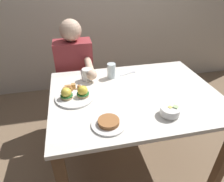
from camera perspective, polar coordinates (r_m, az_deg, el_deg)
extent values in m
plane|color=#7F664C|center=(1.93, 5.22, -19.37)|extent=(6.00, 6.00, 0.00)
cube|color=white|center=(1.44, 6.62, -1.05)|extent=(1.20, 0.90, 0.03)
cube|color=#3F7F51|center=(1.14, 12.95, -11.31)|extent=(1.20, 0.06, 0.00)
cube|color=#3F7F51|center=(1.77, 2.63, 6.23)|extent=(1.20, 0.06, 0.00)
cube|color=brown|center=(1.67, 29.48, -16.85)|extent=(0.06, 0.06, 0.71)
cube|color=brown|center=(1.92, -13.81, -5.80)|extent=(0.06, 0.06, 0.71)
cube|color=brown|center=(2.15, 16.72, -1.85)|extent=(0.06, 0.06, 0.71)
cylinder|color=white|center=(1.39, -10.58, -1.70)|extent=(0.27, 0.27, 0.01)
cylinder|color=tan|center=(1.38, -12.90, -1.63)|extent=(0.08, 0.08, 0.02)
cylinder|color=#236028|center=(1.37, -12.96, -1.22)|extent=(0.08, 0.08, 0.01)
sphere|color=yellow|center=(1.36, -13.07, -0.44)|extent=(0.07, 0.07, 0.07)
cylinder|color=tan|center=(1.37, -8.34, -1.11)|extent=(0.08, 0.08, 0.02)
cylinder|color=#286B2D|center=(1.37, -8.38, -0.69)|extent=(0.08, 0.08, 0.01)
sphere|color=yellow|center=(1.36, -8.45, 0.10)|extent=(0.07, 0.07, 0.07)
cube|color=#B77A42|center=(1.45, -12.17, 0.63)|extent=(0.03, 0.03, 0.03)
cube|color=#B77A42|center=(1.45, -12.13, 0.89)|extent=(0.03, 0.03, 0.04)
cube|color=#B77A42|center=(1.46, -12.85, 0.91)|extent=(0.03, 0.03, 0.03)
cube|color=#AD7038|center=(1.45, -13.47, 0.41)|extent=(0.03, 0.03, 0.03)
cube|color=tan|center=(1.47, -11.07, 1.38)|extent=(0.03, 0.03, 0.04)
cube|color=#AD7038|center=(1.46, -9.46, 1.13)|extent=(0.03, 0.03, 0.03)
cube|color=#B77A42|center=(1.44, -11.95, 0.37)|extent=(0.04, 0.04, 0.03)
cube|color=tan|center=(1.44, -7.90, 0.80)|extent=(0.03, 0.03, 0.03)
cylinder|color=white|center=(1.27, 16.15, -6.46)|extent=(0.10, 0.10, 0.01)
cylinder|color=white|center=(1.25, 16.34, -5.47)|extent=(0.12, 0.12, 0.04)
cube|color=#F4A85B|center=(1.25, 16.17, -5.42)|extent=(0.04, 0.04, 0.03)
cube|color=#F4A85B|center=(1.24, 16.45, -5.24)|extent=(0.03, 0.03, 0.02)
cube|color=#F4A85B|center=(1.25, 16.31, -5.63)|extent=(0.03, 0.03, 0.02)
cube|color=#F4A85B|center=(1.26, 17.13, -5.18)|extent=(0.04, 0.04, 0.03)
cube|color=#F4DB66|center=(1.24, 16.11, -5.33)|extent=(0.04, 0.04, 0.03)
cube|color=#F4DB66|center=(1.25, 16.34, -4.82)|extent=(0.03, 0.03, 0.02)
cube|color=#B7E093|center=(1.25, 17.77, -4.74)|extent=(0.04, 0.04, 0.03)
cylinder|color=white|center=(1.58, -7.16, 4.74)|extent=(0.08, 0.08, 0.09)
cylinder|color=black|center=(1.56, -7.26, 6.09)|extent=(0.07, 0.07, 0.01)
torus|color=white|center=(1.58, -5.61, 4.97)|extent=(0.06, 0.01, 0.06)
cube|color=silver|center=(1.68, 4.03, 4.87)|extent=(0.12, 0.05, 0.00)
cube|color=silver|center=(1.72, 6.17, 5.46)|extent=(0.04, 0.03, 0.00)
cylinder|color=silver|center=(1.60, -0.19, 5.86)|extent=(0.07, 0.07, 0.12)
cylinder|color=silver|center=(1.61, -0.19, 5.10)|extent=(0.06, 0.06, 0.07)
cylinder|color=white|center=(1.15, -0.97, -9.49)|extent=(0.20, 0.20, 0.01)
cylinder|color=#A36638|center=(1.14, -0.98, -8.81)|extent=(0.12, 0.12, 0.02)
cylinder|color=#33333D|center=(2.10, -11.76, -6.30)|extent=(0.11, 0.11, 0.45)
cylinder|color=#33333D|center=(2.10, -6.86, -5.74)|extent=(0.11, 0.11, 0.45)
cube|color=#993338|center=(1.94, -10.75, 6.91)|extent=(0.34, 0.20, 0.50)
sphere|color=beige|center=(1.82, -11.88, 16.75)|extent=(0.19, 0.19, 0.19)
cylinder|color=beige|center=(1.68, -6.51, 6.92)|extent=(0.06, 0.30, 0.06)
sphere|color=beige|center=(1.54, -5.85, 4.61)|extent=(0.08, 0.08, 0.08)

